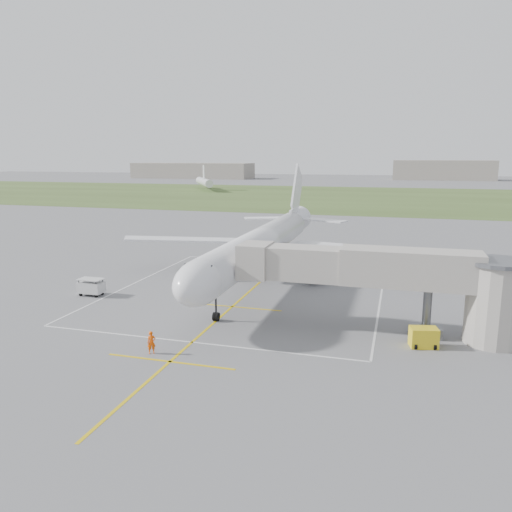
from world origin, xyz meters
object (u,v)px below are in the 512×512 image
(ramp_worker_wing, at_px, (227,275))
(baggage_cart, at_px, (91,287))
(jet_bridge, at_px, (400,279))
(airliner, at_px, (261,245))
(ramp_worker_nose, at_px, (151,343))
(gpu_unit, at_px, (424,338))

(ramp_worker_wing, bearing_deg, baggage_cart, 92.77)
(jet_bridge, relative_size, baggage_cart, 8.89)
(airliner, bearing_deg, ramp_worker_wing, -162.65)
(jet_bridge, height_order, ramp_worker_nose, jet_bridge)
(ramp_worker_nose, distance_m, ramp_worker_wing, 22.59)
(jet_bridge, bearing_deg, airliner, 137.81)
(airliner, height_order, ramp_worker_wing, airliner)
(ramp_worker_nose, bearing_deg, baggage_cart, 104.90)
(airliner, distance_m, gpu_unit, 24.60)
(baggage_cart, height_order, ramp_worker_wing, baggage_cart)
(jet_bridge, xyz_separation_m, baggage_cart, (-31.51, 3.22, -3.81))
(jet_bridge, bearing_deg, gpu_unit, -49.71)
(airliner, relative_size, ramp_worker_wing, 29.05)
(airliner, relative_size, jet_bridge, 2.00)
(ramp_worker_nose, bearing_deg, gpu_unit, -12.80)
(airliner, height_order, gpu_unit, airliner)
(jet_bridge, bearing_deg, baggage_cart, 174.16)
(ramp_worker_wing, bearing_deg, jet_bridge, -160.37)
(ramp_worker_nose, bearing_deg, jet_bridge, -4.39)
(airliner, height_order, ramp_worker_nose, airliner)
(gpu_unit, distance_m, baggage_cart, 34.01)
(gpu_unit, xyz_separation_m, ramp_worker_nose, (-19.74, -7.07, 0.10))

